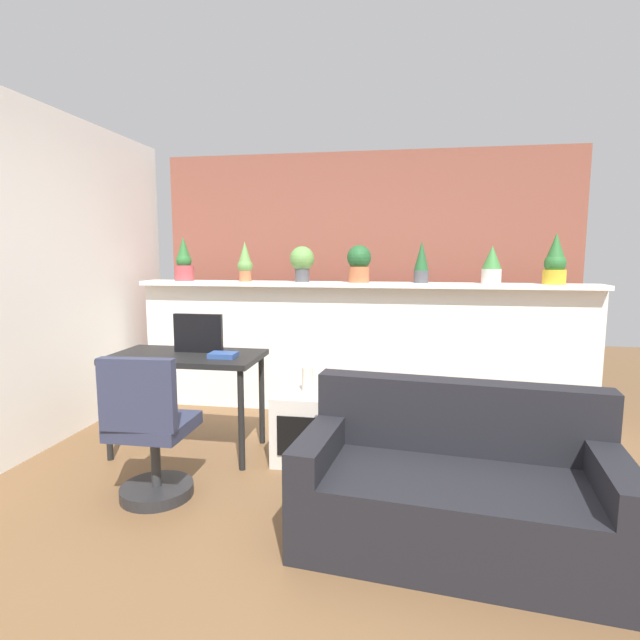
{
  "coord_description": "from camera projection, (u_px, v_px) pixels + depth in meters",
  "views": [
    {
      "loc": [
        0.4,
        -2.58,
        1.49
      ],
      "look_at": [
        -0.21,
        1.02,
        1.0
      ],
      "focal_mm": 28.03,
      "sensor_mm": 36.0,
      "label": 1
    }
  ],
  "objects": [
    {
      "name": "office_chair",
      "position": [
        150.0,
        439.0,
        2.98
      ],
      "size": [
        0.45,
        0.46,
        0.91
      ],
      "color": "#262628",
      "rests_on": "ground"
    },
    {
      "name": "potted_plant_6",
      "position": [
        555.0,
        262.0,
        4.22
      ],
      "size": [
        0.19,
        0.19,
        0.43
      ],
      "color": "gold",
      "rests_on": "plant_shelf"
    },
    {
      "name": "potted_plant_1",
      "position": [
        245.0,
        262.0,
        4.67
      ],
      "size": [
        0.14,
        0.14,
        0.37
      ],
      "color": "#C66B42",
      "rests_on": "plant_shelf"
    },
    {
      "name": "couch",
      "position": [
        455.0,
        491.0,
        2.55
      ],
      "size": [
        1.64,
        0.93,
        0.8
      ],
      "color": "black",
      "rests_on": "ground"
    },
    {
      "name": "potted_plant_4",
      "position": [
        421.0,
        262.0,
        4.45
      ],
      "size": [
        0.13,
        0.13,
        0.37
      ],
      "color": "#4C4C51",
      "rests_on": "plant_shelf"
    },
    {
      "name": "tv_monitor",
      "position": [
        198.0,
        333.0,
        3.74
      ],
      "size": [
        0.38,
        0.04,
        0.29
      ],
      "primitive_type": "cube",
      "color": "black",
      "rests_on": "desk"
    },
    {
      "name": "potted_plant_3",
      "position": [
        359.0,
        263.0,
        4.49
      ],
      "size": [
        0.22,
        0.22,
        0.34
      ],
      "color": "#C66B42",
      "rests_on": "plant_shelf"
    },
    {
      "name": "ground_plane",
      "position": [
        326.0,
        522.0,
        2.79
      ],
      "size": [
        12.0,
        12.0,
        0.0
      ],
      "primitive_type": "plane",
      "color": "brown"
    },
    {
      "name": "book_on_desk",
      "position": [
        223.0,
        355.0,
        3.57
      ],
      "size": [
        0.19,
        0.14,
        0.04
      ],
      "primitive_type": "cube",
      "color": "#2D4C8C",
      "rests_on": "desk"
    },
    {
      "name": "side_cube_shelf",
      "position": [
        303.0,
        427.0,
        3.59
      ],
      "size": [
        0.4,
        0.41,
        0.5
      ],
      "color": "silver",
      "rests_on": "ground"
    },
    {
      "name": "divider_wall",
      "position": [
        359.0,
        350.0,
        4.66
      ],
      "size": [
        4.17,
        0.16,
        1.19
      ],
      "primitive_type": "cube",
      "color": "white",
      "rests_on": "ground"
    },
    {
      "name": "potted_plant_5",
      "position": [
        492.0,
        265.0,
        4.31
      ],
      "size": [
        0.17,
        0.17,
        0.33
      ],
      "color": "silver",
      "rests_on": "plant_shelf"
    },
    {
      "name": "brick_wall_behind",
      "position": [
        365.0,
        277.0,
        5.16
      ],
      "size": [
        4.17,
        0.1,
        2.5
      ],
      "primitive_type": "cube",
      "color": "brown",
      "rests_on": "ground"
    },
    {
      "name": "potted_plant_0",
      "position": [
        184.0,
        263.0,
        4.79
      ],
      "size": [
        0.18,
        0.18,
        0.42
      ],
      "color": "#B7474C",
      "rests_on": "plant_shelf"
    },
    {
      "name": "vase_on_shelf",
      "position": [
        308.0,
        379.0,
        3.6
      ],
      "size": [
        0.08,
        0.08,
        0.18
      ],
      "primitive_type": "cylinder",
      "color": "silver",
      "rests_on": "side_cube_shelf"
    },
    {
      "name": "desk",
      "position": [
        187.0,
        365.0,
        3.71
      ],
      "size": [
        1.1,
        0.6,
        0.75
      ],
      "color": "black",
      "rests_on": "ground"
    },
    {
      "name": "plant_shelf",
      "position": [
        360.0,
        285.0,
        4.54
      ],
      "size": [
        4.17,
        0.3,
        0.04
      ],
      "primitive_type": "cube",
      "color": "white",
      "rests_on": "divider_wall"
    },
    {
      "name": "potted_plant_2",
      "position": [
        302.0,
        261.0,
        4.61
      ],
      "size": [
        0.23,
        0.23,
        0.33
      ],
      "color": "#4C4C51",
      "rests_on": "plant_shelf"
    }
  ]
}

